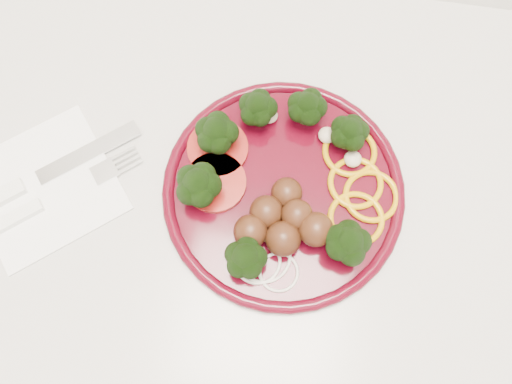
# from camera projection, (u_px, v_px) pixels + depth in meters

# --- Properties ---
(counter) EXTENTS (2.40, 0.60, 0.90)m
(counter) POSITION_uv_depth(u_px,v_px,m) (310.00, 268.00, 1.00)
(counter) COLOR beige
(counter) RESTS_ON ground
(plate) EXTENTS (0.28, 0.28, 0.06)m
(plate) POSITION_uv_depth(u_px,v_px,m) (282.00, 186.00, 0.56)
(plate) COLOR #410410
(plate) RESTS_ON counter
(napkin) EXTENTS (0.21, 0.21, 0.00)m
(napkin) POSITION_uv_depth(u_px,v_px,m) (46.00, 186.00, 0.58)
(napkin) COLOR white
(napkin) RESTS_ON counter
(knife) EXTENTS (0.20, 0.17, 0.01)m
(knife) POSITION_uv_depth(u_px,v_px,m) (18.00, 188.00, 0.57)
(knife) COLOR silver
(knife) RESTS_ON napkin
(fork) EXTENTS (0.17, 0.15, 0.01)m
(fork) POSITION_uv_depth(u_px,v_px,m) (26.00, 212.00, 0.56)
(fork) COLOR white
(fork) RESTS_ON napkin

